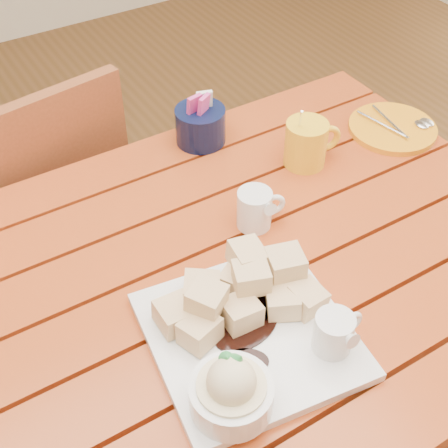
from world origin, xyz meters
TOP-DOWN VIEW (x-y plane):
  - table at (0.00, 0.00)m, footprint 1.20×0.79m
  - dessert_plate at (-0.02, -0.15)m, footprint 0.31×0.31m
  - coffee_mug_right at (0.31, 0.16)m, footprint 0.12×0.08m
  - cream_pitcher at (0.13, 0.07)m, footprint 0.09×0.07m
  - sugar_caddy at (0.17, 0.33)m, footprint 0.10×0.10m
  - orange_saucer at (0.53, 0.15)m, footprint 0.18×0.18m
  - chair_far at (-0.15, 0.56)m, footprint 0.47×0.47m

SIDE VIEW (x-z plane):
  - chair_far at x=-0.15m, z-range 0.05..0.93m
  - table at x=0.00m, z-range 0.27..1.02m
  - orange_saucer at x=0.53m, z-range 0.75..0.77m
  - dessert_plate at x=-0.02m, z-range 0.73..0.84m
  - cream_pitcher at x=0.13m, z-range 0.75..0.82m
  - sugar_caddy at x=0.17m, z-range 0.73..0.84m
  - coffee_mug_right at x=0.31m, z-range 0.73..0.86m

